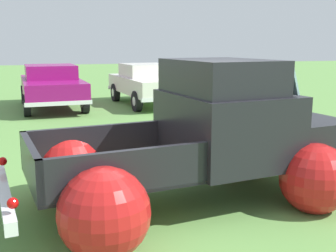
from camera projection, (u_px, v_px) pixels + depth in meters
ground_plane at (183, 203)px, 5.69m from camera, size 80.00×80.00×0.00m
vintage_pickup_truck at (209, 146)px, 5.70m from camera, size 4.81×3.21×1.96m
show_car_0 at (52, 85)px, 13.96m from camera, size 2.12×4.60×1.43m
show_car_1 at (146, 83)px, 14.75m from camera, size 2.10×4.31×1.43m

